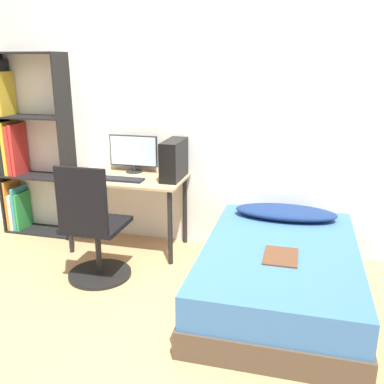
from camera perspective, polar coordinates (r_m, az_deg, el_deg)
name	(u,v)px	position (r m, az deg, el deg)	size (l,w,h in m)	color
ground_plane	(132,320)	(3.22, -7.98, -16.60)	(14.00, 14.00, 0.00)	tan
wall_back	(187,119)	(4.14, -0.72, 9.76)	(8.00, 0.05, 2.50)	silver
desk	(127,188)	(4.14, -8.62, 0.52)	(1.10, 0.60, 0.72)	tan
bookshelf	(21,150)	(4.80, -21.80, 5.28)	(0.77, 0.30, 1.86)	black
office_chair	(94,236)	(3.64, -12.97, -5.77)	(0.54, 0.54, 1.01)	black
bed	(279,273)	(3.42, 11.55, -10.56)	(1.17, 1.81, 0.43)	#4C3D2D
pillow	(285,212)	(3.90, 12.36, -2.65)	(0.89, 0.36, 0.11)	navy
magazine	(281,256)	(3.16, 11.75, -8.39)	(0.24, 0.32, 0.01)	#56331E
monitor	(133,153)	(4.24, -7.82, 5.24)	(0.49, 0.16, 0.37)	black
keyboard	(121,179)	(4.00, -9.49, 1.69)	(0.43, 0.14, 0.02)	black
pc_tower	(174,160)	(3.97, -2.42, 4.34)	(0.16, 0.43, 0.36)	black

